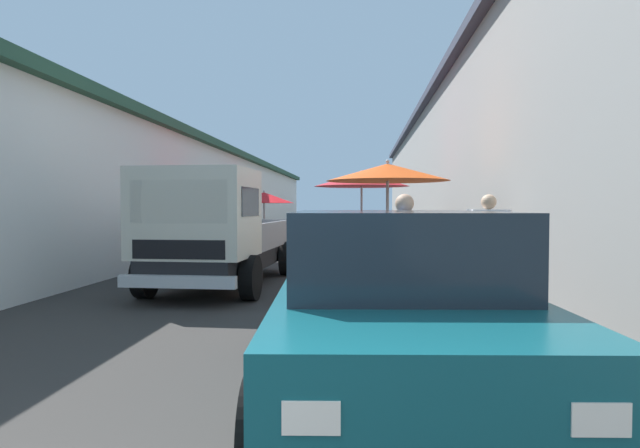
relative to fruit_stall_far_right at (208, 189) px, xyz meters
The scene contains 11 objects.
ground 3.42m from the fruit_stall_far_right, 73.63° to the right, with size 90.00×90.00×0.00m, color #33302D.
building_left_whitewash 5.49m from the fruit_stall_far_right, 56.31° to the left, with size 49.80×7.50×3.78m.
building_right_concrete 10.47m from the fruit_stall_far_right, 73.03° to the right, with size 49.80×7.50×5.47m.
fruit_stall_far_right is the anchor object (origin of this frame).
fruit_stall_near_right 7.29m from the fruit_stall_far_right, ahead, with size 2.42×2.42×2.12m.
fruit_stall_far_left 4.11m from the fruit_stall_far_right, 80.56° to the right, with size 2.59×2.59×2.47m.
fruit_stall_near_left 5.99m from the fruit_stall_far_right, 129.80° to the right, with size 2.30×2.30×2.35m.
hatchback_car 10.61m from the fruit_stall_far_right, 155.84° to the right, with size 4.01×2.12×1.45m.
delivery_truck 5.17m from the fruit_stall_far_right, 163.10° to the right, with size 4.99×2.13×2.08m.
vendor_by_crates 8.30m from the fruit_stall_far_right, 133.66° to the right, with size 0.23×0.66×1.67m.
vendor_in_shade 8.82m from the fruit_stall_far_right, 148.60° to the right, with size 0.62×0.34×1.63m.
Camera 1 is at (-1.04, -1.35, 1.49)m, focal length 29.59 mm.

